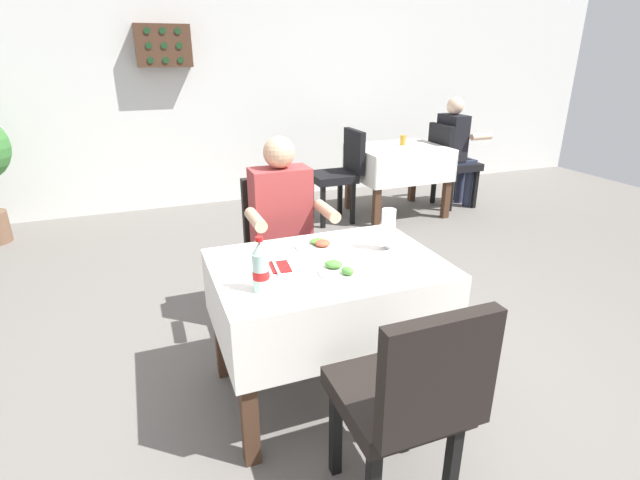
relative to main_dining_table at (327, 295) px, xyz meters
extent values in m
plane|color=#66605B|center=(0.05, 0.01, -0.58)|extent=(11.00, 11.00, 0.00)
cube|color=silver|center=(0.05, 3.80, 0.97)|extent=(11.00, 0.12, 3.09)
cube|color=white|center=(0.00, 0.00, 0.17)|extent=(1.11, 0.78, 0.02)
cube|color=white|center=(0.00, -0.38, 0.00)|extent=(1.11, 0.02, 0.32)
cube|color=white|center=(0.00, 0.38, 0.00)|extent=(1.11, 0.02, 0.32)
cube|color=white|center=(-0.55, 0.00, 0.00)|extent=(0.02, 0.78, 0.32)
cube|color=white|center=(0.55, 0.00, 0.00)|extent=(0.02, 0.78, 0.32)
cube|color=#472D1E|center=(-0.49, -0.33, -0.21)|extent=(0.07, 0.07, 0.74)
cube|color=#472D1E|center=(0.49, -0.33, -0.21)|extent=(0.07, 0.07, 0.74)
cube|color=#472D1E|center=(-0.49, 0.33, -0.21)|extent=(0.07, 0.07, 0.74)
cube|color=#472D1E|center=(0.49, 0.33, -0.21)|extent=(0.07, 0.07, 0.74)
cube|color=black|center=(0.00, 0.69, -0.09)|extent=(0.44, 0.44, 0.08)
cube|color=black|center=(0.00, 0.94, 0.17)|extent=(0.42, 0.06, 0.44)
cube|color=black|center=(-0.17, 0.52, -0.35)|extent=(0.04, 0.04, 0.45)
cube|color=black|center=(0.17, 0.52, -0.35)|extent=(0.04, 0.04, 0.45)
cube|color=black|center=(-0.17, 0.86, -0.35)|extent=(0.04, 0.04, 0.45)
cube|color=black|center=(0.17, 0.86, -0.35)|extent=(0.04, 0.04, 0.45)
cube|color=black|center=(0.00, -0.69, -0.09)|extent=(0.44, 0.44, 0.08)
cube|color=black|center=(0.00, -0.94, 0.17)|extent=(0.42, 0.06, 0.44)
cube|color=black|center=(0.17, -0.52, -0.35)|extent=(0.04, 0.04, 0.45)
cube|color=black|center=(-0.17, -0.52, -0.35)|extent=(0.04, 0.04, 0.45)
cube|color=black|center=(0.17, -0.86, -0.35)|extent=(0.04, 0.04, 0.45)
cylinder|color=#282D42|center=(-0.09, 0.49, -0.35)|extent=(0.10, 0.10, 0.45)
cylinder|color=#282D42|center=(0.07, 0.49, -0.35)|extent=(0.10, 0.10, 0.45)
cube|color=#282D42|center=(-0.01, 0.65, -0.07)|extent=(0.34, 0.36, 0.12)
cube|color=#9E3838|center=(-0.01, 0.73, 0.24)|extent=(0.36, 0.20, 0.50)
sphere|color=tan|center=(-0.01, 0.73, 0.59)|extent=(0.19, 0.19, 0.19)
cylinder|color=tan|center=(-0.23, 0.50, 0.27)|extent=(0.07, 0.26, 0.07)
cylinder|color=tan|center=(0.20, 0.50, 0.27)|extent=(0.07, 0.26, 0.07)
cylinder|color=white|center=(0.04, -0.13, 0.19)|extent=(0.26, 0.26, 0.01)
ellipsoid|color=#4C8E38|center=(0.03, -0.18, 0.21)|extent=(0.07, 0.08, 0.04)
ellipsoid|color=#4C8E38|center=(-0.01, -0.09, 0.21)|extent=(0.11, 0.11, 0.03)
cylinder|color=white|center=(0.02, 0.21, 0.19)|extent=(0.22, 0.22, 0.01)
ellipsoid|color=#C14C33|center=(0.04, 0.18, 0.21)|extent=(0.08, 0.07, 0.03)
ellipsoid|color=#4C8E38|center=(0.04, 0.21, 0.21)|extent=(0.13, 0.12, 0.03)
cylinder|color=white|center=(0.35, 0.04, 0.18)|extent=(0.07, 0.07, 0.01)
cylinder|color=white|center=(0.35, 0.04, 0.20)|extent=(0.02, 0.02, 0.03)
cylinder|color=white|center=(0.35, 0.04, 0.31)|extent=(0.07, 0.07, 0.18)
cylinder|color=black|center=(0.35, 0.04, 0.26)|extent=(0.07, 0.07, 0.10)
cylinder|color=silver|center=(-0.38, -0.17, 0.27)|extent=(0.07, 0.07, 0.17)
cylinder|color=red|center=(-0.38, -0.17, 0.26)|extent=(0.07, 0.07, 0.04)
cone|color=silver|center=(-0.38, -0.17, 0.38)|extent=(0.06, 0.06, 0.05)
cylinder|color=red|center=(-0.38, -0.17, 0.42)|extent=(0.03, 0.03, 0.02)
cube|color=maroon|center=(-0.27, 0.03, 0.19)|extent=(0.18, 0.15, 0.01)
cube|color=silver|center=(-0.29, 0.03, 0.19)|extent=(0.03, 0.19, 0.01)
cube|color=silver|center=(-0.26, 0.02, 0.19)|extent=(0.03, 0.19, 0.01)
cube|color=white|center=(1.88, 2.58, 0.17)|extent=(0.98, 0.82, 0.02)
cube|color=white|center=(1.88, 2.18, 0.00)|extent=(0.98, 0.02, 0.32)
cube|color=white|center=(1.88, 2.98, 0.00)|extent=(0.98, 0.02, 0.32)
cube|color=white|center=(1.40, 2.58, 0.00)|extent=(0.02, 0.82, 0.32)
cube|color=white|center=(2.37, 2.58, 0.00)|extent=(0.02, 0.82, 0.32)
cube|color=#472D1E|center=(1.46, 2.23, -0.21)|extent=(0.07, 0.07, 0.74)
cube|color=#472D1E|center=(2.31, 2.23, -0.21)|extent=(0.07, 0.07, 0.74)
cube|color=#472D1E|center=(1.46, 2.93, -0.21)|extent=(0.07, 0.07, 0.74)
cube|color=#472D1E|center=(2.31, 2.93, -0.21)|extent=(0.07, 0.07, 0.74)
cube|color=black|center=(1.10, 2.58, -0.09)|extent=(0.44, 0.44, 0.08)
cube|color=black|center=(1.35, 2.58, 0.17)|extent=(0.06, 0.42, 0.44)
cube|color=black|center=(0.93, 2.75, -0.35)|extent=(0.04, 0.04, 0.45)
cube|color=black|center=(0.93, 2.41, -0.35)|extent=(0.04, 0.04, 0.45)
cube|color=black|center=(1.27, 2.75, -0.35)|extent=(0.04, 0.04, 0.45)
cube|color=black|center=(1.27, 2.41, -0.35)|extent=(0.04, 0.04, 0.45)
cube|color=black|center=(2.67, 2.58, -0.09)|extent=(0.44, 0.44, 0.08)
cube|color=black|center=(2.42, 2.58, 0.17)|extent=(0.06, 0.42, 0.44)
cube|color=black|center=(2.84, 2.41, -0.35)|extent=(0.04, 0.04, 0.45)
cube|color=black|center=(2.84, 2.75, -0.35)|extent=(0.04, 0.04, 0.45)
cube|color=black|center=(2.50, 2.41, -0.35)|extent=(0.04, 0.04, 0.45)
cube|color=black|center=(2.50, 2.75, -0.35)|extent=(0.04, 0.04, 0.45)
cylinder|color=#282D42|center=(2.82, 2.50, -0.35)|extent=(0.10, 0.10, 0.45)
cylinder|color=#282D42|center=(2.82, 2.66, -0.35)|extent=(0.10, 0.10, 0.45)
cube|color=#282D42|center=(2.65, 2.58, -0.07)|extent=(0.36, 0.34, 0.12)
cube|color=black|center=(2.57, 2.58, 0.24)|extent=(0.20, 0.36, 0.50)
sphere|color=beige|center=(2.57, 2.58, 0.59)|extent=(0.19, 0.19, 0.19)
cylinder|color=beige|center=(2.80, 2.36, 0.27)|extent=(0.26, 0.07, 0.07)
cylinder|color=beige|center=(2.80, 2.79, 0.27)|extent=(0.26, 0.07, 0.07)
cylinder|color=#C68928|center=(1.97, 2.64, 0.24)|extent=(0.06, 0.06, 0.11)
cube|color=#472D1E|center=(-0.39, 3.64, 1.21)|extent=(0.56, 0.20, 0.42)
cylinder|color=#193D1E|center=(-0.54, 3.60, 1.07)|extent=(0.06, 0.14, 0.06)
cylinder|color=#193D1E|center=(-0.39, 3.60, 1.07)|extent=(0.06, 0.14, 0.06)
cylinder|color=#193D1E|center=(-0.24, 3.60, 1.07)|extent=(0.06, 0.14, 0.06)
cylinder|color=#193D1E|center=(-0.54, 3.60, 1.21)|extent=(0.06, 0.14, 0.06)
cylinder|color=#193D1E|center=(-0.39, 3.60, 1.21)|extent=(0.06, 0.14, 0.06)
cylinder|color=#193D1E|center=(-0.24, 3.60, 1.21)|extent=(0.06, 0.14, 0.06)
cylinder|color=#193D1E|center=(-0.54, 3.60, 1.35)|extent=(0.06, 0.14, 0.06)
cylinder|color=#193D1E|center=(-0.39, 3.60, 1.35)|extent=(0.06, 0.14, 0.06)
cylinder|color=#193D1E|center=(-0.24, 3.60, 1.35)|extent=(0.06, 0.14, 0.06)
camera|label=1|loc=(-0.80, -1.96, 1.13)|focal=26.64mm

